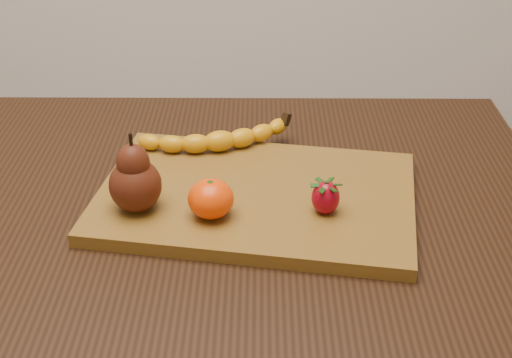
{
  "coord_description": "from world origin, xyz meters",
  "views": [
    {
      "loc": [
        0.06,
        -0.89,
        1.32
      ],
      "look_at": [
        0.06,
        -0.02,
        0.8
      ],
      "focal_mm": 50.0,
      "sensor_mm": 36.0,
      "label": 1
    }
  ],
  "objects_px": {
    "mandarin": "(211,199)",
    "table": "(219,249)",
    "pear": "(134,172)",
    "cutting_board": "(256,197)"
  },
  "relations": [
    {
      "from": "cutting_board",
      "to": "pear",
      "type": "xyz_separation_m",
      "value": [
        -0.16,
        -0.04,
        0.07
      ]
    },
    {
      "from": "pear",
      "to": "mandarin",
      "type": "relative_size",
      "value": 1.8
    },
    {
      "from": "table",
      "to": "cutting_board",
      "type": "bearing_deg",
      "value": -18.38
    },
    {
      "from": "table",
      "to": "pear",
      "type": "distance_m",
      "value": 0.21
    },
    {
      "from": "table",
      "to": "cutting_board",
      "type": "height_order",
      "value": "cutting_board"
    },
    {
      "from": "pear",
      "to": "table",
      "type": "bearing_deg",
      "value": 30.69
    },
    {
      "from": "mandarin",
      "to": "table",
      "type": "bearing_deg",
      "value": 87.65
    },
    {
      "from": "pear",
      "to": "mandarin",
      "type": "xyz_separation_m",
      "value": [
        0.1,
        -0.02,
        -0.03
      ]
    },
    {
      "from": "table",
      "to": "mandarin",
      "type": "height_order",
      "value": "mandarin"
    },
    {
      "from": "cutting_board",
      "to": "mandarin",
      "type": "bearing_deg",
      "value": -124.48
    }
  ]
}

